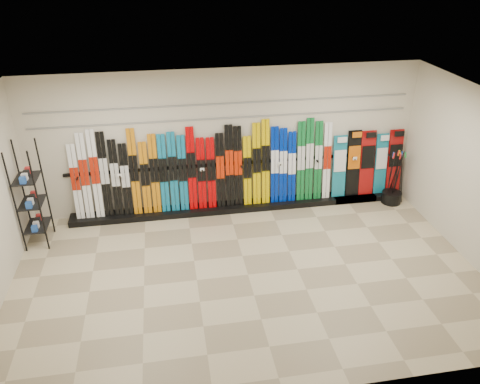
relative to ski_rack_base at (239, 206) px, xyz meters
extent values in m
plane|color=gray|center=(-0.22, -2.28, -0.06)|extent=(8.00, 8.00, 0.00)
plane|color=beige|center=(-0.22, 0.22, 1.44)|extent=(8.00, 0.00, 8.00)
plane|color=beige|center=(3.78, -2.28, 1.44)|extent=(0.00, 5.00, 5.00)
plane|color=silver|center=(-0.22, -2.28, 2.94)|extent=(8.00, 8.00, 0.00)
cube|color=black|center=(0.00, 0.00, 0.00)|extent=(8.00, 0.40, 0.12)
cube|color=white|center=(-3.28, 0.05, 0.84)|extent=(0.17, 0.22, 1.55)
cube|color=white|center=(-3.09, 0.07, 0.94)|extent=(0.17, 0.25, 1.76)
cube|color=white|center=(-2.88, 0.07, 0.97)|extent=(0.17, 0.25, 1.82)
cube|color=black|center=(-2.71, 0.07, 0.94)|extent=(0.17, 0.25, 1.76)
cube|color=black|center=(-2.50, 0.05, 0.86)|extent=(0.17, 0.23, 1.60)
cube|color=black|center=(-2.31, 0.05, 0.81)|extent=(0.17, 0.21, 1.51)
cube|color=#C4710D|center=(-2.12, 0.07, 0.96)|extent=(0.17, 0.25, 1.79)
cube|color=#C4710D|center=(-1.92, 0.05, 0.82)|extent=(0.17, 0.21, 1.51)
cube|color=#C4710D|center=(-1.73, 0.06, 0.89)|extent=(0.17, 0.23, 1.66)
cube|color=#0E6A94|center=(-1.55, 0.06, 0.88)|extent=(0.17, 0.23, 1.64)
cube|color=#0E6A94|center=(-1.35, 0.06, 0.90)|extent=(0.17, 0.24, 1.68)
cube|color=#0E6A94|center=(-1.16, 0.05, 0.86)|extent=(0.17, 0.23, 1.60)
cube|color=#C10003|center=(-0.97, 0.07, 0.94)|extent=(0.17, 0.25, 1.76)
cube|color=#C10003|center=(-0.78, 0.05, 0.82)|extent=(0.17, 0.22, 1.52)
cube|color=#C10003|center=(-0.57, 0.05, 0.82)|extent=(0.17, 0.21, 1.52)
cube|color=black|center=(-0.38, 0.05, 0.86)|extent=(0.17, 0.22, 1.59)
cube|color=black|center=(-0.19, 0.07, 0.94)|extent=(0.17, 0.25, 1.75)
cube|color=black|center=(-0.01, 0.06, 0.92)|extent=(0.17, 0.24, 1.72)
cube|color=#E0BA00|center=(0.19, 0.05, 0.81)|extent=(0.17, 0.21, 1.49)
cube|color=#E0BA00|center=(0.39, 0.07, 0.94)|extent=(0.17, 0.25, 1.76)
cube|color=#E0BA00|center=(0.58, 0.07, 0.97)|extent=(0.17, 0.25, 1.82)
cube|color=#0020A2|center=(0.78, 0.06, 0.89)|extent=(0.17, 0.23, 1.66)
cube|color=#0020A2|center=(0.96, 0.06, 0.87)|extent=(0.17, 0.23, 1.62)
cube|color=#0020A2|center=(1.15, 0.05, 0.82)|extent=(0.17, 0.22, 1.53)
cube|color=#0E662A|center=(1.35, 0.06, 0.92)|extent=(0.17, 0.24, 1.73)
cube|color=#0E662A|center=(1.54, 0.07, 0.96)|extent=(0.17, 0.25, 1.79)
cube|color=#0E662A|center=(1.73, 0.06, 0.92)|extent=(0.17, 0.24, 1.72)
cube|color=white|center=(1.93, 0.06, 0.90)|extent=(0.17, 0.24, 1.68)
cube|color=#14728C|center=(2.23, 0.07, 0.74)|extent=(0.30, 0.21, 1.37)
cube|color=black|center=(2.54, 0.07, 0.79)|extent=(0.30, 0.23, 1.46)
cube|color=#990C0C|center=(2.87, 0.07, 0.78)|extent=(0.33, 0.22, 1.44)
cube|color=#14728C|center=(3.19, 0.06, 0.73)|extent=(0.27, 0.21, 1.35)
cube|color=#990C0C|center=(3.51, 0.07, 0.77)|extent=(0.32, 0.22, 1.42)
cube|color=black|center=(-3.97, -0.58, 0.94)|extent=(0.40, 0.60, 1.99)
cylinder|color=black|center=(3.38, -0.28, 0.07)|extent=(0.43, 0.43, 0.25)
cylinder|color=black|center=(3.42, -0.18, 0.55)|extent=(0.08, 0.13, 1.18)
cylinder|color=black|center=(3.43, -0.19, 0.55)|extent=(0.05, 0.06, 1.18)
cylinder|color=black|center=(3.27, -0.25, 0.55)|extent=(0.04, 0.07, 1.18)
cylinder|color=black|center=(3.52, -0.30, 0.55)|extent=(0.15, 0.13, 1.17)
cylinder|color=black|center=(3.37, -0.36, 0.55)|extent=(0.08, 0.12, 1.18)
cylinder|color=black|center=(3.40, -0.29, 0.55)|extent=(0.09, 0.10, 1.18)
cylinder|color=black|center=(3.46, -0.25, 0.55)|extent=(0.06, 0.09, 1.18)
cylinder|color=black|center=(3.43, -0.16, 0.55)|extent=(0.16, 0.12, 1.17)
cylinder|color=black|center=(3.26, -0.30, 0.55)|extent=(0.13, 0.10, 1.17)
cube|color=gray|center=(-0.22, 0.20, 1.94)|extent=(7.60, 0.02, 0.03)
cube|color=gray|center=(-0.22, 0.20, 2.24)|extent=(7.60, 0.02, 0.03)
camera|label=1|loc=(-1.46, -8.65, 5.02)|focal=35.00mm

